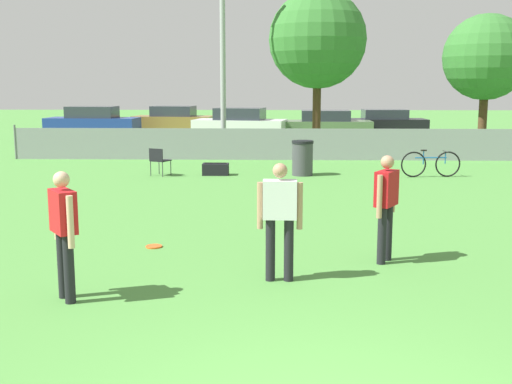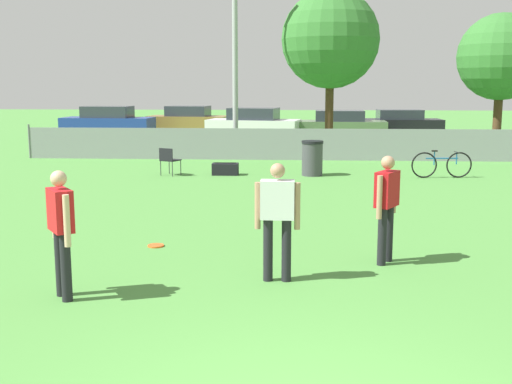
% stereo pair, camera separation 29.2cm
% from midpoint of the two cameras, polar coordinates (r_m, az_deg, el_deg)
% --- Properties ---
extents(fence_backline, '(19.42, 0.07, 1.21)m').
position_cam_midpoint_polar(fence_backline, '(22.43, 4.36, 4.24)').
color(fence_backline, gray).
rests_on(fence_backline, ground_plane).
extents(light_pole, '(0.90, 0.36, 7.71)m').
position_cam_midpoint_polar(light_pole, '(24.07, -1.53, 14.28)').
color(light_pole, '#9E9EA3').
rests_on(light_pole, ground_plane).
extents(tree_near_pole, '(3.75, 3.75, 6.18)m').
position_cam_midpoint_polar(tree_near_pole, '(25.26, 6.99, 13.30)').
color(tree_near_pole, '#4C331E').
rests_on(tree_near_pole, ground_plane).
extents(tree_far_right, '(3.17, 3.17, 5.20)m').
position_cam_midpoint_polar(tree_far_right, '(25.70, 21.27, 11.10)').
color(tree_far_right, '#4C331E').
rests_on(tree_far_right, ground_plane).
extents(player_defender_red, '(0.44, 0.51, 1.62)m').
position_cam_midpoint_polar(player_defender_red, '(8.20, -15.97, -2.82)').
color(player_defender_red, black).
rests_on(player_defender_red, ground_plane).
extents(player_thrower_red, '(0.42, 0.54, 1.62)m').
position_cam_midpoint_polar(player_thrower_red, '(9.67, 12.38, -0.81)').
color(player_thrower_red, black).
rests_on(player_thrower_red, ground_plane).
extents(player_receiver_white, '(0.61, 0.22, 1.62)m').
position_cam_midpoint_polar(player_receiver_white, '(8.60, 2.89, -1.89)').
color(player_receiver_white, black).
rests_on(player_receiver_white, ground_plane).
extents(frisbee_disc, '(0.27, 0.27, 0.03)m').
position_cam_midpoint_polar(frisbee_disc, '(10.72, -8.12, -4.74)').
color(frisbee_disc, '#E5591E').
rests_on(frisbee_disc, ground_plane).
extents(folding_chair_sideline, '(0.62, 0.62, 0.81)m').
position_cam_midpoint_polar(folding_chair_sideline, '(18.79, -7.30, 2.94)').
color(folding_chair_sideline, '#333338').
rests_on(folding_chair_sideline, ground_plane).
extents(bicycle_sideline, '(1.73, 0.44, 0.79)m').
position_cam_midpoint_polar(bicycle_sideline, '(18.96, 16.61, 2.35)').
color(bicycle_sideline, black).
rests_on(bicycle_sideline, ground_plane).
extents(trash_bin, '(0.63, 0.63, 1.01)m').
position_cam_midpoint_polar(trash_bin, '(18.70, 5.47, 3.02)').
color(trash_bin, '#3F3F44').
rests_on(trash_bin, ground_plane).
extents(gear_bag_sideline, '(0.76, 0.42, 0.37)m').
position_cam_midpoint_polar(gear_bag_sideline, '(18.81, -2.30, 2.05)').
color(gear_bag_sideline, black).
rests_on(gear_bag_sideline, ground_plane).
extents(parked_car_blue, '(4.65, 1.98, 1.51)m').
position_cam_midpoint_polar(parked_car_blue, '(33.41, -12.79, 6.10)').
color(parked_car_blue, black).
rests_on(parked_car_blue, ground_plane).
extents(parked_car_tan, '(4.37, 2.19, 1.45)m').
position_cam_midpoint_polar(parked_car_tan, '(34.77, -5.80, 6.39)').
color(parked_car_tan, black).
rests_on(parked_car_tan, ground_plane).
extents(parked_car_white, '(4.55, 2.54, 1.50)m').
position_cam_midpoint_polar(parked_car_white, '(30.59, 0.06, 6.05)').
color(parked_car_white, black).
rests_on(parked_car_white, ground_plane).
extents(parked_car_olive, '(4.49, 1.87, 1.36)m').
position_cam_midpoint_polar(parked_car_olive, '(31.36, 7.69, 5.92)').
color(parked_car_olive, black).
rests_on(parked_car_olive, ground_plane).
extents(parked_car_dark, '(4.24, 1.79, 1.34)m').
position_cam_midpoint_polar(parked_car_dark, '(33.42, 12.86, 6.01)').
color(parked_car_dark, black).
rests_on(parked_car_dark, ground_plane).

